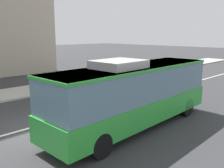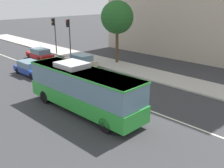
% 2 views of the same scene
% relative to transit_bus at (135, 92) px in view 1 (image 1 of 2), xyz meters
% --- Properties ---
extents(ground_plane, '(160.00, 160.00, 0.00)m').
position_rel_transit_bus_xyz_m(ground_plane, '(-3.81, 3.52, -1.81)').
color(ground_plane, '#333335').
extents(lane_centre_line, '(76.00, 0.16, 0.01)m').
position_rel_transit_bus_xyz_m(lane_centre_line, '(-3.81, 3.52, -1.80)').
color(lane_centre_line, silver).
rests_on(lane_centre_line, ground_plane).
extents(transit_bus, '(10.07, 2.79, 3.46)m').
position_rel_transit_bus_xyz_m(transit_bus, '(0.00, 0.00, 0.00)').
color(transit_bus, green).
rests_on(transit_bus, ground_plane).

